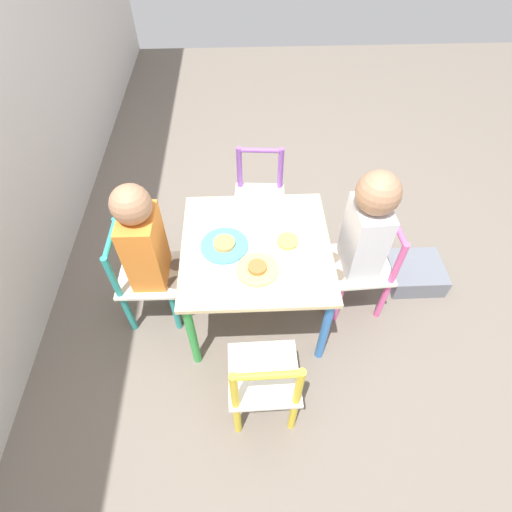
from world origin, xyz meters
TOP-DOWN VIEW (x-y plane):
  - ground_plane at (0.00, 0.00)m, footprint 6.00×6.00m
  - kids_table at (0.00, 0.00)m, footprint 0.61×0.61m
  - chair_teal at (0.01, 0.50)m, footprint 0.26×0.26m
  - chair_pink at (0.03, -0.50)m, footprint 0.27×0.27m
  - chair_yellow at (-0.50, -0.01)m, footprint 0.27×0.27m
  - chair_purple at (0.50, -0.04)m, footprint 0.28×0.28m
  - child_back at (0.01, 0.44)m, footprint 0.20×0.21m
  - child_front at (0.02, -0.44)m, footprint 0.21×0.22m
  - plate_back at (0.00, 0.13)m, footprint 0.20×0.20m
  - plate_front at (-0.00, -0.13)m, footprint 0.20×0.20m
  - plate_left at (-0.13, 0.00)m, footprint 0.16×0.16m
  - storage_bin at (0.13, -0.82)m, footprint 0.25×0.27m

SIDE VIEW (x-z plane):
  - ground_plane at x=0.00m, z-range 0.00..0.00m
  - storage_bin at x=0.13m, z-range 0.00..0.11m
  - chair_teal at x=0.01m, z-range 0.00..0.51m
  - chair_pink at x=0.03m, z-range 0.00..0.51m
  - chair_yellow at x=-0.50m, z-range 0.00..0.51m
  - chair_purple at x=0.50m, z-range 0.00..0.51m
  - kids_table at x=0.00m, z-range 0.16..0.62m
  - child_back at x=0.01m, z-range 0.07..0.84m
  - plate_left at x=-0.13m, z-range 0.45..0.48m
  - plate_front at x=0.00m, z-range 0.45..0.48m
  - plate_back at x=0.00m, z-range 0.45..0.48m
  - child_front at x=0.02m, z-range 0.08..0.87m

